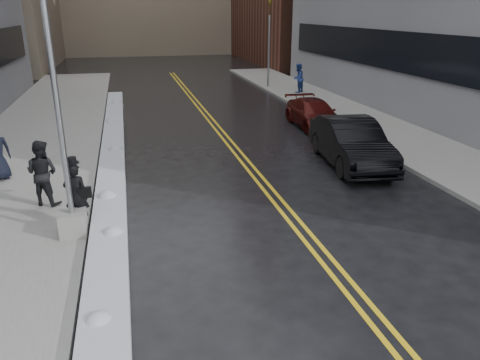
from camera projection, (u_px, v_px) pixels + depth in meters
ground at (217, 263)px, 10.82m from camera, size 160.00×160.00×0.00m
sidewalk_west at (28, 154)px, 18.65m from camera, size 5.50×50.00×0.15m
sidewalk_east at (384, 132)px, 22.14m from camera, size 4.00×50.00×0.15m
lane_line_left at (226, 143)px, 20.47m from camera, size 0.12×50.00×0.01m
lane_line_right at (233, 143)px, 20.53m from camera, size 0.12×50.00×0.01m
snow_ridge at (112, 161)px, 17.52m from camera, size 0.90×30.00×0.34m
lamppost at (62, 144)px, 11.04m from camera, size 0.65×0.65×7.62m
fire_hydrant at (366, 123)px, 21.75m from camera, size 0.26×0.26×0.73m
traffic_signal at (269, 41)px, 33.44m from camera, size 0.16×0.20×6.00m
pedestrian_fedora at (76, 195)px, 12.01m from camera, size 0.72×0.57×1.74m
pedestrian_b at (42, 173)px, 13.39m from camera, size 1.15×1.05×1.92m
pedestrian_east at (298, 78)px, 31.81m from camera, size 1.19×1.18×1.94m
car_black at (351, 143)px, 17.36m from camera, size 2.40×5.40×1.72m
car_maroon at (314, 114)px, 23.08m from camera, size 1.98×4.66×1.34m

